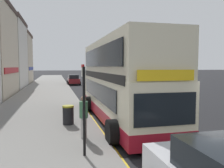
# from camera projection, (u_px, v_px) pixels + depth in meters

# --- Properties ---
(ground_plane) EXTENTS (260.00, 260.00, 0.00)m
(ground_plane) POSITION_uv_depth(u_px,v_px,m) (91.00, 84.00, 39.65)
(ground_plane) COLOR black
(pavement_near) EXTENTS (6.00, 76.00, 0.14)m
(pavement_near) POSITION_uv_depth(u_px,v_px,m) (49.00, 84.00, 37.97)
(pavement_near) COLOR gray
(pavement_near) RESTS_ON ground
(double_decker_bus) EXTENTS (3.25, 10.84, 4.40)m
(double_decker_bus) POSITION_uv_depth(u_px,v_px,m) (120.00, 83.00, 12.74)
(double_decker_bus) COLOR beige
(double_decker_bus) RESTS_ON ground
(bus_bay_markings) EXTENTS (3.10, 13.95, 0.01)m
(bus_bay_markings) POSITION_uv_depth(u_px,v_px,m) (120.00, 120.00, 12.88)
(bus_bay_markings) COLOR yellow
(bus_bay_markings) RESTS_ON ground
(bus_stop_sign) EXTENTS (0.09, 0.51, 2.93)m
(bus_stop_sign) POSITION_uv_depth(u_px,v_px,m) (84.00, 103.00, 7.38)
(bus_stop_sign) COLOR black
(bus_stop_sign) RESTS_ON pavement_near
(terrace_far) EXTENTS (8.71, 8.72, 8.95)m
(terrace_far) POSITION_uv_depth(u_px,v_px,m) (5.00, 58.00, 40.75)
(terrace_far) COLOR beige
(terrace_far) RESTS_ON ground
(parked_car_white_distant) EXTENTS (2.09, 4.20, 1.62)m
(parked_car_white_distant) POSITION_uv_depth(u_px,v_px,m) (131.00, 81.00, 34.33)
(parked_car_white_distant) COLOR silver
(parked_car_white_distant) RESTS_ON ground
(parked_car_maroon_ahead) EXTENTS (2.09, 4.20, 1.62)m
(parked_car_maroon_ahead) POSITION_uv_depth(u_px,v_px,m) (74.00, 80.00, 37.64)
(parked_car_maroon_ahead) COLOR maroon
(parked_car_maroon_ahead) RESTS_ON ground
(pedestrian_waiting_near_sign) EXTENTS (0.34, 0.34, 1.70)m
(pedestrian_waiting_near_sign) POSITION_uv_depth(u_px,v_px,m) (84.00, 115.00, 9.19)
(pedestrian_waiting_near_sign) COLOR #B7B2AD
(pedestrian_waiting_near_sign) RESTS_ON pavement_near
(litter_bin) EXTENTS (0.57, 0.57, 0.94)m
(litter_bin) POSITION_uv_depth(u_px,v_px,m) (68.00, 115.00, 11.41)
(litter_bin) COLOR black
(litter_bin) RESTS_ON pavement_near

